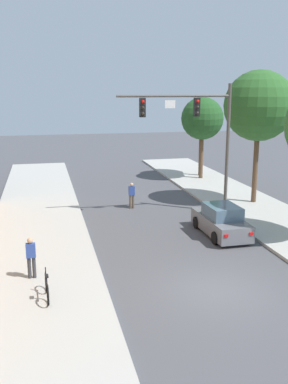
{
  "coord_description": "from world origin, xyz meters",
  "views": [
    {
      "loc": [
        -6.06,
        -14.07,
        7.31
      ],
      "look_at": [
        -0.94,
        7.96,
        2.0
      ],
      "focal_mm": 40.99,
      "sensor_mm": 36.0,
      "label": 1
    }
  ],
  "objects_px": {
    "car_lead_grey": "(221,221)",
    "pedestrian_crossing_road": "(132,194)",
    "street_tree_farthest": "(202,119)",
    "street_tree_second": "(259,106)",
    "bicycle_leaning": "(47,288)",
    "street_tree_third": "(202,119)",
    "traffic_signal_mast": "(198,124)",
    "pedestrian_sidewalk_left_walker": "(31,256)"
  },
  "relations": [
    {
      "from": "traffic_signal_mast",
      "to": "car_lead_grey",
      "type": "distance_m",
      "value": 6.11
    },
    {
      "from": "bicycle_leaning",
      "to": "car_lead_grey",
      "type": "bearing_deg",
      "value": 31.78
    },
    {
      "from": "bicycle_leaning",
      "to": "pedestrian_crossing_road",
      "type": "bearing_deg",
      "value": 65.01
    },
    {
      "from": "bicycle_leaning",
      "to": "street_tree_second",
      "type": "xyz_separation_m",
      "value": [
        13.36,
        10.83,
        5.76
      ]
    },
    {
      "from": "traffic_signal_mast",
      "to": "car_lead_grey",
      "type": "xyz_separation_m",
      "value": [
        -0.06,
        -4.0,
        -4.63
      ]
    },
    {
      "from": "street_tree_second",
      "to": "pedestrian_crossing_road",
      "type": "bearing_deg",
      "value": 174.69
    },
    {
      "from": "car_lead_grey",
      "to": "pedestrian_sidewalk_left_walker",
      "type": "relative_size",
      "value": 2.6
    },
    {
      "from": "street_tree_second",
      "to": "street_tree_farthest",
      "type": "height_order",
      "value": "street_tree_second"
    },
    {
      "from": "car_lead_grey",
      "to": "pedestrian_crossing_road",
      "type": "distance_m",
      "value": 7.0
    },
    {
      "from": "street_tree_farthest",
      "to": "car_lead_grey",
      "type": "bearing_deg",
      "value": -106.31
    },
    {
      "from": "car_lead_grey",
      "to": "pedestrian_sidewalk_left_walker",
      "type": "distance_m",
      "value": 10.03
    },
    {
      "from": "street_tree_farthest",
      "to": "street_tree_second",
      "type": "bearing_deg",
      "value": -88.64
    },
    {
      "from": "street_tree_second",
      "to": "street_tree_third",
      "type": "relative_size",
      "value": 1.27
    },
    {
      "from": "traffic_signal_mast",
      "to": "street_tree_second",
      "type": "xyz_separation_m",
      "value": [
        4.49,
        1.37,
        0.95
      ]
    },
    {
      "from": "pedestrian_crossing_road",
      "to": "street_tree_third",
      "type": "relative_size",
      "value": 0.25
    },
    {
      "from": "street_tree_third",
      "to": "street_tree_farthest",
      "type": "distance_m",
      "value": 1.23
    },
    {
      "from": "pedestrian_sidewalk_left_walker",
      "to": "street_tree_farthest",
      "type": "height_order",
      "value": "street_tree_farthest"
    },
    {
      "from": "pedestrian_sidewalk_left_walker",
      "to": "bicycle_leaning",
      "type": "relative_size",
      "value": 0.93
    },
    {
      "from": "pedestrian_sidewalk_left_walker",
      "to": "street_tree_farthest",
      "type": "distance_m",
      "value": 23.24
    },
    {
      "from": "traffic_signal_mast",
      "to": "bicycle_leaning",
      "type": "relative_size",
      "value": 4.23
    },
    {
      "from": "bicycle_leaning",
      "to": "street_tree_third",
      "type": "relative_size",
      "value": 0.27
    },
    {
      "from": "street_tree_third",
      "to": "car_lead_grey",
      "type": "bearing_deg",
      "value": -106.16
    },
    {
      "from": "pedestrian_crossing_road",
      "to": "street_tree_second",
      "type": "relative_size",
      "value": 0.2
    },
    {
      "from": "traffic_signal_mast",
      "to": "pedestrian_sidewalk_left_walker",
      "type": "bearing_deg",
      "value": -141.11
    },
    {
      "from": "street_tree_second",
      "to": "street_tree_third",
      "type": "height_order",
      "value": "street_tree_second"
    },
    {
      "from": "pedestrian_crossing_road",
      "to": "street_tree_farthest",
      "type": "bearing_deg",
      "value": 48.27
    },
    {
      "from": "car_lead_grey",
      "to": "bicycle_leaning",
      "type": "relative_size",
      "value": 2.4
    },
    {
      "from": "bicycle_leaning",
      "to": "street_tree_farthest",
      "type": "xyz_separation_m",
      "value": [
        13.14,
        20.25,
        4.34
      ]
    },
    {
      "from": "traffic_signal_mast",
      "to": "street_tree_farthest",
      "type": "height_order",
      "value": "traffic_signal_mast"
    },
    {
      "from": "car_lead_grey",
      "to": "pedestrian_crossing_road",
      "type": "height_order",
      "value": "pedestrian_crossing_road"
    },
    {
      "from": "pedestrian_crossing_road",
      "to": "bicycle_leaning",
      "type": "distance_m",
      "value": 12.77
    },
    {
      "from": "car_lead_grey",
      "to": "street_tree_third",
      "type": "height_order",
      "value": "street_tree_third"
    },
    {
      "from": "car_lead_grey",
      "to": "street_tree_second",
      "type": "relative_size",
      "value": 0.51
    },
    {
      "from": "street_tree_second",
      "to": "car_lead_grey",
      "type": "bearing_deg",
      "value": -130.3
    },
    {
      "from": "car_lead_grey",
      "to": "bicycle_leaning",
      "type": "distance_m",
      "value": 10.37
    },
    {
      "from": "pedestrian_sidewalk_left_walker",
      "to": "bicycle_leaning",
      "type": "height_order",
      "value": "pedestrian_sidewalk_left_walker"
    },
    {
      "from": "pedestrian_sidewalk_left_walker",
      "to": "pedestrian_crossing_road",
      "type": "relative_size",
      "value": 1.0
    },
    {
      "from": "bicycle_leaning",
      "to": "street_tree_second",
      "type": "bearing_deg",
      "value": 39.01
    },
    {
      "from": "pedestrian_sidewalk_left_walker",
      "to": "pedestrian_crossing_road",
      "type": "height_order",
      "value": "pedestrian_sidewalk_left_walker"
    },
    {
      "from": "bicycle_leaning",
      "to": "street_tree_third",
      "type": "bearing_deg",
      "value": 56.23
    },
    {
      "from": "traffic_signal_mast",
      "to": "bicycle_leaning",
      "type": "xyz_separation_m",
      "value": [
        -8.87,
        -9.45,
        -4.81
      ]
    },
    {
      "from": "car_lead_grey",
      "to": "street_tree_third",
      "type": "xyz_separation_m",
      "value": [
        3.95,
        13.63,
        4.28
      ]
    }
  ]
}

